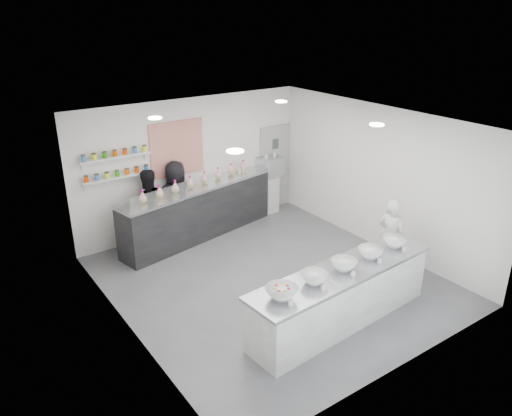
% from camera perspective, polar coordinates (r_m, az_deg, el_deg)
% --- Properties ---
extents(floor, '(6.00, 6.00, 0.00)m').
position_cam_1_polar(floor, '(9.52, 1.75, -8.25)').
color(floor, '#515156').
rests_on(floor, ground).
extents(ceiling, '(6.00, 6.00, 0.00)m').
position_cam_1_polar(ceiling, '(8.40, 1.99, 9.66)').
color(ceiling, white).
rests_on(ceiling, floor).
extents(back_wall, '(5.50, 0.00, 5.50)m').
position_cam_1_polar(back_wall, '(11.25, -7.35, 4.86)').
color(back_wall, white).
rests_on(back_wall, floor).
extents(left_wall, '(0.00, 6.00, 6.00)m').
position_cam_1_polar(left_wall, '(7.67, -14.89, -4.31)').
color(left_wall, white).
rests_on(left_wall, floor).
extents(right_wall, '(0.00, 6.00, 6.00)m').
position_cam_1_polar(right_wall, '(10.64, 13.84, 3.34)').
color(right_wall, white).
rests_on(right_wall, floor).
extents(back_door, '(0.88, 0.04, 2.10)m').
position_cam_1_polar(back_door, '(12.54, 2.14, 4.70)').
color(back_door, '#9D9D9A').
rests_on(back_door, floor).
extents(pattern_panel, '(1.25, 0.03, 1.20)m').
position_cam_1_polar(pattern_panel, '(10.96, -9.02, 6.74)').
color(pattern_panel, '#B31405').
rests_on(pattern_panel, back_wall).
extents(jar_shelf_lower, '(1.45, 0.22, 0.04)m').
position_cam_1_polar(jar_shelf_lower, '(10.48, -15.58, 3.47)').
color(jar_shelf_lower, silver).
rests_on(jar_shelf_lower, back_wall).
extents(jar_shelf_upper, '(1.45, 0.22, 0.04)m').
position_cam_1_polar(jar_shelf_upper, '(10.36, -15.81, 5.66)').
color(jar_shelf_upper, silver).
rests_on(jar_shelf_upper, back_wall).
extents(preserve_jars, '(1.45, 0.10, 0.56)m').
position_cam_1_polar(preserve_jars, '(10.38, -15.70, 4.90)').
color(preserve_jars, '#F73F00').
rests_on(preserve_jars, jar_shelf_lower).
extents(downlight_0, '(0.24, 0.24, 0.02)m').
position_cam_1_polar(downlight_0, '(6.84, -2.41, 6.52)').
color(downlight_0, white).
rests_on(downlight_0, ceiling).
extents(downlight_1, '(0.24, 0.24, 0.02)m').
position_cam_1_polar(downlight_1, '(8.63, 13.64, 9.24)').
color(downlight_1, white).
rests_on(downlight_1, ceiling).
extents(downlight_2, '(0.24, 0.24, 0.02)m').
position_cam_1_polar(downlight_2, '(9.07, -11.47, 10.05)').
color(downlight_2, white).
rests_on(downlight_2, ceiling).
extents(downlight_3, '(0.24, 0.24, 0.02)m').
position_cam_1_polar(downlight_3, '(10.49, 2.88, 12.07)').
color(downlight_3, white).
rests_on(downlight_3, ceiling).
extents(prep_counter, '(3.58, 1.04, 0.96)m').
position_cam_1_polar(prep_counter, '(8.26, 9.74, -9.88)').
color(prep_counter, '#A2A39F').
rests_on(prep_counter, floor).
extents(back_bar, '(3.93, 1.46, 1.20)m').
position_cam_1_polar(back_bar, '(11.07, -6.54, -0.38)').
color(back_bar, black).
rests_on(back_bar, floor).
extents(sneeze_guard, '(3.74, 0.77, 0.33)m').
position_cam_1_polar(sneeze_guard, '(10.55, -5.53, 2.95)').
color(sneeze_guard, white).
rests_on(sneeze_guard, back_bar).
extents(espresso_ledge, '(1.26, 0.40, 0.94)m').
position_cam_1_polar(espresso_ledge, '(12.17, -0.18, 1.26)').
color(espresso_ledge, '#A2A39F').
rests_on(espresso_ledge, floor).
extents(espresso_machine, '(0.59, 0.41, 0.45)m').
position_cam_1_polar(espresso_machine, '(12.20, 1.64, 4.77)').
color(espresso_machine, '#93969E').
rests_on(espresso_machine, espresso_ledge).
extents(cup_stacks, '(0.24, 0.24, 0.36)m').
position_cam_1_polar(cup_stacks, '(11.74, -1.85, 3.79)').
color(cup_stacks, tan).
rests_on(cup_stacks, espresso_ledge).
extents(prep_bowls, '(3.05, 0.72, 0.17)m').
position_cam_1_polar(prep_bowls, '(7.98, 10.00, -6.43)').
color(prep_bowls, white).
rests_on(prep_bowls, prep_counter).
extents(label_cards, '(2.66, 0.04, 0.07)m').
position_cam_1_polar(label_cards, '(7.67, 12.57, -8.33)').
color(label_cards, white).
rests_on(label_cards, prep_counter).
extents(cookie_bags, '(2.93, 0.74, 0.28)m').
position_cam_1_polar(cookie_bags, '(10.80, -6.71, 3.23)').
color(cookie_bags, pink).
rests_on(cookie_bags, back_bar).
extents(woman_prep, '(0.45, 0.61, 1.55)m').
position_cam_1_polar(woman_prep, '(9.69, 15.19, -3.33)').
color(woman_prep, silver).
rests_on(woman_prep, floor).
extents(staff_left, '(0.84, 0.66, 1.70)m').
position_cam_1_polar(staff_left, '(10.76, -12.23, 0.01)').
color(staff_left, black).
rests_on(staff_left, floor).
extents(staff_right, '(0.94, 0.69, 1.75)m').
position_cam_1_polar(staff_right, '(11.01, -9.03, 0.91)').
color(staff_right, black).
rests_on(staff_right, floor).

